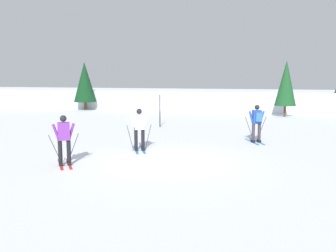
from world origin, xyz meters
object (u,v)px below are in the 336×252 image
skier_white (139,128)px  trail_marker_pole (160,111)px  skier_purple (64,139)px  skier_blue (257,122)px  conifer_far_centre (286,83)px  conifer_far_left (85,82)px

skier_white → trail_marker_pole: (-0.83, 6.76, 0.03)m
skier_purple → skier_white: bearing=58.3°
skier_blue → conifer_far_centre: size_ratio=0.42×
skier_white → conifer_far_left: size_ratio=0.42×
conifer_far_centre → skier_blue: bearing=-101.1°
skier_blue → conifer_far_left: 18.84m
skier_white → conifer_far_centre: size_ratio=0.42×
skier_purple → trail_marker_pole: size_ratio=0.91×
skier_blue → conifer_far_centre: conifer_far_centre is taller
skier_blue → conifer_far_left: conifer_far_left is taller
skier_purple → conifer_far_centre: conifer_far_centre is taller
skier_purple → skier_white: 3.35m
skier_blue → conifer_far_centre: (2.12, 10.84, 1.47)m
skier_purple → skier_blue: (6.36, 5.70, 0.04)m
skier_blue → skier_white: bearing=-148.3°
skier_white → trail_marker_pole: size_ratio=0.91×
conifer_far_left → conifer_far_centre: conifer_far_left is taller
trail_marker_pole → skier_purple: bearing=-95.5°
skier_blue → skier_white: (-4.61, -2.85, -0.04)m
conifer_far_left → skier_blue: bearing=-41.2°
skier_white → conifer_far_left: 18.03m
skier_purple → trail_marker_pole: (0.93, 9.61, 0.03)m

